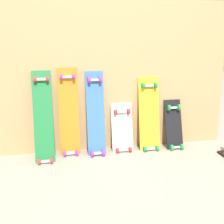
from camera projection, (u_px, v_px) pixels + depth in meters
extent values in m
plane|color=#A89E8E|center=(111.00, 150.00, 3.34)|extent=(12.00, 12.00, 0.00)
cube|color=tan|center=(109.00, 77.00, 3.21)|extent=(2.59, 0.04, 1.56)
cube|color=#1E7238|center=(43.00, 120.00, 3.01)|extent=(0.19, 0.28, 0.95)
cube|color=#B7B7BF|center=(45.00, 161.00, 2.98)|extent=(0.09, 0.04, 0.03)
cube|color=#B7B7BF|center=(41.00, 79.00, 3.00)|extent=(0.09, 0.04, 0.03)
cylinder|color=red|center=(39.00, 162.00, 2.95)|extent=(0.03, 0.05, 0.05)
cylinder|color=red|center=(52.00, 161.00, 2.98)|extent=(0.03, 0.05, 0.05)
cylinder|color=red|center=(35.00, 79.00, 2.97)|extent=(0.03, 0.05, 0.05)
cylinder|color=red|center=(47.00, 79.00, 2.99)|extent=(0.03, 0.05, 0.05)
cube|color=orange|center=(69.00, 115.00, 3.14)|extent=(0.20, 0.12, 0.96)
cube|color=#B7B7BF|center=(71.00, 153.00, 3.17)|extent=(0.09, 0.04, 0.03)
cube|color=#B7B7BF|center=(67.00, 77.00, 3.06)|extent=(0.09, 0.04, 0.03)
cylinder|color=purple|center=(65.00, 154.00, 3.15)|extent=(0.03, 0.06, 0.06)
cylinder|color=purple|center=(77.00, 153.00, 3.17)|extent=(0.03, 0.06, 0.06)
cylinder|color=purple|center=(61.00, 77.00, 3.03)|extent=(0.03, 0.06, 0.06)
cylinder|color=purple|center=(74.00, 77.00, 3.05)|extent=(0.03, 0.06, 0.06)
cube|color=#386BAD|center=(96.00, 117.00, 3.16)|extent=(0.18, 0.19, 0.92)
cube|color=#B7B7BF|center=(97.00, 153.00, 3.16)|extent=(0.08, 0.04, 0.03)
cube|color=#B7B7BF|center=(94.00, 80.00, 3.11)|extent=(0.08, 0.04, 0.03)
cylinder|color=purple|center=(92.00, 154.00, 3.14)|extent=(0.03, 0.06, 0.06)
cylinder|color=purple|center=(103.00, 153.00, 3.16)|extent=(0.03, 0.06, 0.06)
cylinder|color=purple|center=(89.00, 80.00, 3.08)|extent=(0.03, 0.06, 0.06)
cylinder|color=purple|center=(100.00, 80.00, 3.11)|extent=(0.03, 0.06, 0.06)
cube|color=silver|center=(122.00, 131.00, 3.28)|extent=(0.23, 0.15, 0.58)
cube|color=#B7B7BF|center=(123.00, 150.00, 3.27)|extent=(0.10, 0.04, 0.03)
cube|color=#B7B7BF|center=(122.00, 112.00, 3.25)|extent=(0.10, 0.04, 0.03)
cylinder|color=red|center=(117.00, 151.00, 3.24)|extent=(0.03, 0.05, 0.05)
cylinder|color=red|center=(130.00, 150.00, 3.26)|extent=(0.03, 0.05, 0.05)
cylinder|color=red|center=(116.00, 112.00, 3.22)|extent=(0.03, 0.05, 0.05)
cylinder|color=red|center=(129.00, 111.00, 3.25)|extent=(0.03, 0.05, 0.05)
cube|color=gold|center=(149.00, 117.00, 3.30)|extent=(0.22, 0.17, 0.85)
cube|color=#B7B7BF|center=(151.00, 148.00, 3.30)|extent=(0.10, 0.04, 0.03)
cube|color=#B7B7BF|center=(149.00, 86.00, 3.25)|extent=(0.10, 0.04, 0.03)
cylinder|color=#268C3F|center=(145.00, 149.00, 3.27)|extent=(0.03, 0.06, 0.06)
cylinder|color=#268C3F|center=(157.00, 148.00, 3.30)|extent=(0.03, 0.06, 0.06)
cylinder|color=#268C3F|center=(143.00, 86.00, 3.22)|extent=(0.03, 0.06, 0.06)
cylinder|color=#268C3F|center=(156.00, 85.00, 3.24)|extent=(0.03, 0.06, 0.06)
cube|color=black|center=(174.00, 127.00, 3.37)|extent=(0.19, 0.20, 0.59)
cube|color=#B7B7BF|center=(176.00, 147.00, 3.33)|extent=(0.08, 0.04, 0.03)
cube|color=#B7B7BF|center=(173.00, 108.00, 3.36)|extent=(0.08, 0.04, 0.03)
cylinder|color=#268C3F|center=(172.00, 148.00, 3.31)|extent=(0.03, 0.06, 0.06)
cylinder|color=#268C3F|center=(182.00, 147.00, 3.33)|extent=(0.03, 0.06, 0.06)
cylinder|color=#268C3F|center=(169.00, 108.00, 3.33)|extent=(0.03, 0.06, 0.06)
cylinder|color=#268C3F|center=(179.00, 107.00, 3.35)|extent=(0.03, 0.06, 0.06)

